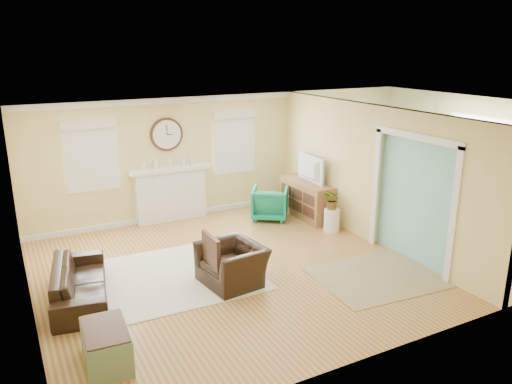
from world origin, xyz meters
The scene contains 29 objects.
floor centered at (0.00, 0.00, 0.00)m, with size 9.00×9.00×0.00m, color #956223.
wall_back centered at (0.00, 3.00, 1.30)m, with size 9.00×0.02×2.60m, color #E9CF7F.
wall_front centered at (0.00, -3.00, 1.30)m, with size 9.00×0.02×2.60m, color #E9CF7F.
wall_left centered at (-4.50, 0.00, 1.30)m, with size 0.02×6.00×2.60m, color #E9CF7F.
wall_right centered at (4.50, 0.00, 1.30)m, with size 0.02×6.00×2.60m, color #E9CF7F.
ceiling centered at (0.00, 0.00, 2.60)m, with size 9.00×6.00×0.02m, color white.
partition centered at (1.51, 0.28, 1.36)m, with size 0.17×6.00×2.60m.
fireplace centered at (-1.50, 2.88, 0.60)m, with size 1.70×0.30×1.17m.
wall_clock centered at (-1.50, 2.97, 1.85)m, with size 0.70×0.07×0.70m.
window_left centered at (-3.05, 2.95, 1.66)m, with size 1.05×0.13×1.42m.
window_right centered at (0.05, 2.95, 1.66)m, with size 1.05×0.13×1.42m.
french_doors centered at (4.45, 0.00, 1.10)m, with size 0.06×1.70×2.20m.
pendant centered at (3.00, 0.00, 2.20)m, with size 0.30×0.30×0.55m.
rug_cream centered at (-2.40, 0.21, 0.01)m, with size 2.68×2.32×0.01m, color #EFE2C9.
rug_jute centered at (0.55, -1.36, 0.01)m, with size 1.94×1.59×0.01m, color #9B875E.
rug_grey centered at (3.03, 0.08, 0.01)m, with size 2.43×3.04×0.01m, color slate.
sofa centered at (-3.84, 0.13, 0.28)m, with size 1.88×0.74×0.55m, color black.
eames_chair centered at (-1.62, -0.44, 0.32)m, with size 0.98×0.86×0.64m, color black.
green_chair centered at (0.41, 1.95, 0.35)m, with size 0.74×0.76×0.69m, color #1A7B4D.
trunk centered at (-3.82, -1.66, 0.24)m, with size 0.55×0.85×0.48m.
credenza centered at (1.19, 1.70, 0.40)m, with size 0.51×1.50×0.80m.
tv centered at (1.17, 1.70, 1.08)m, with size 0.98×0.13×0.56m, color black.
garden_stool centered at (1.14, 0.70, 0.23)m, with size 0.32×0.32×0.47m, color white.
potted_plant centered at (1.14, 0.70, 0.67)m, with size 0.36×0.32×0.40m, color #337F33.
dining_table centered at (3.03, 0.08, 0.30)m, with size 1.72×0.96×0.61m, color #45281D.
dining_chair_n centered at (2.96, 1.17, 0.58)m, with size 0.51×0.51×0.99m.
dining_chair_s centered at (2.94, -1.03, 0.59)m, with size 0.49×0.49×1.00m.
dining_chair_w centered at (2.37, 0.14, 0.51)m, with size 0.39×0.39×0.87m.
dining_chair_e centered at (3.63, 0.16, 0.59)m, with size 0.50×0.50×1.01m.
Camera 1 is at (-4.64, -6.99, 3.64)m, focal length 35.00 mm.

